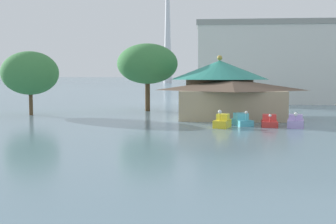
{
  "coord_description": "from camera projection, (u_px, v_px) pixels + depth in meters",
  "views": [
    {
      "loc": [
        4.91,
        -9.56,
        5.44
      ],
      "look_at": [
        2.17,
        20.81,
        2.79
      ],
      "focal_mm": 45.94,
      "sensor_mm": 36.0,
      "label": 1
    }
  ],
  "objects": [
    {
      "name": "boathouse",
      "position": [
        231.0,
        98.0,
        52.94
      ],
      "size": [
        13.5,
        9.02,
        4.92
      ],
      "color": "tan",
      "rests_on": "ground"
    },
    {
      "name": "shoreline_tree_tall_left",
      "position": [
        30.0,
        73.0,
        57.55
      ],
      "size": [
        7.57,
        7.57,
        8.58
      ],
      "color": "brown",
      "rests_on": "ground"
    },
    {
      "name": "shoreline_tree_mid",
      "position": [
        147.0,
        64.0,
        64.09
      ],
      "size": [
        9.05,
        9.05,
        10.08
      ],
      "color": "brown",
      "rests_on": "ground"
    },
    {
      "name": "pedal_boat_cyan",
      "position": [
        242.0,
        120.0,
        46.35
      ],
      "size": [
        2.32,
        3.1,
        1.65
      ],
      "rotation": [
        0.0,
        0.0,
        -1.26
      ],
      "color": "#4CB7CC",
      "rests_on": "ground"
    },
    {
      "name": "pedal_boat_lavender",
      "position": [
        296.0,
        122.0,
        44.7
      ],
      "size": [
        2.19,
        3.18,
        1.65
      ],
      "rotation": [
        0.0,
        0.0,
        -1.78
      ],
      "color": "#B299D8",
      "rests_on": "ground"
    },
    {
      "name": "background_building_block",
      "position": [
        283.0,
        63.0,
        84.41
      ],
      "size": [
        33.97,
        14.96,
        15.49
      ],
      "color": "silver",
      "rests_on": "ground"
    },
    {
      "name": "pedal_boat_yellow",
      "position": [
        222.0,
        122.0,
        44.3
      ],
      "size": [
        2.02,
        2.65,
        1.91
      ],
      "rotation": [
        0.0,
        0.0,
        -1.87
      ],
      "color": "yellow",
      "rests_on": "ground"
    },
    {
      "name": "green_roof_pavilion",
      "position": [
        219.0,
        83.0,
        58.14
      ],
      "size": [
        13.1,
        13.1,
        8.06
      ],
      "color": "brown",
      "rests_on": "ground"
    },
    {
      "name": "pedal_boat_red",
      "position": [
        269.0,
        122.0,
        45.32
      ],
      "size": [
        1.85,
        2.68,
        1.4
      ],
      "rotation": [
        0.0,
        0.0,
        -1.66
      ],
      "color": "red",
      "rests_on": "ground"
    }
  ]
}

